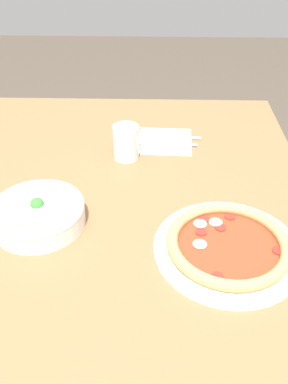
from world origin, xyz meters
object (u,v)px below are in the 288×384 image
(fork, at_px, (166,144))
(knife, at_px, (168,137))
(glass, at_px, (126,142))
(bowl, at_px, (38,213))
(pizza, at_px, (228,245))

(fork, height_order, knife, same)
(glass, bearing_deg, bowl, 148.49)
(fork, relative_size, knife, 0.87)
(fork, xyz_separation_m, glass, (-0.07, 0.12, 0.04))
(knife, relative_size, glass, 2.28)
(pizza, xyz_separation_m, bowl, (0.08, 0.44, 0.01))
(bowl, bearing_deg, fork, -39.03)
(bowl, xyz_separation_m, knife, (0.43, -0.32, -0.03))
(bowl, height_order, glass, glass)
(pizza, height_order, fork, pizza)
(bowl, xyz_separation_m, fork, (0.38, -0.31, -0.03))
(bowl, bearing_deg, pizza, -100.79)
(fork, distance_m, glass, 0.14)
(bowl, height_order, knife, bowl)
(bowl, distance_m, knife, 0.53)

